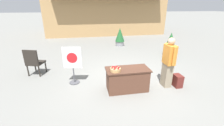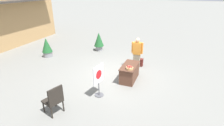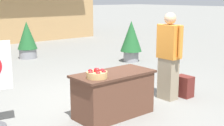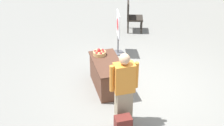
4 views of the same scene
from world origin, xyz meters
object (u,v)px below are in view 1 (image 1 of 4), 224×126
(backpack, at_px, (177,81))
(potted_plant_far_left, at_px, (170,43))
(apple_basket, at_px, (115,69))
(poster_board, at_px, (73,64))
(potted_plant_far_right, at_px, (120,37))
(patio_chair, at_px, (34,61))
(person_visitor, at_px, (168,63))
(display_table, at_px, (127,79))

(backpack, xyz_separation_m, potted_plant_far_left, (1.57, 3.21, 0.49))
(apple_basket, distance_m, poster_board, 1.58)
(apple_basket, distance_m, potted_plant_far_right, 5.94)
(apple_basket, bearing_deg, patio_chair, 147.32)
(person_visitor, bearing_deg, apple_basket, 3.12)
(display_table, height_order, backpack, display_table)
(apple_basket, xyz_separation_m, patio_chair, (-2.84, 1.82, -0.21))
(patio_chair, bearing_deg, apple_basket, -105.16)
(poster_board, distance_m, patio_chair, 1.80)
(potted_plant_far_right, bearing_deg, apple_basket, -104.73)
(backpack, height_order, patio_chair, patio_chair)
(apple_basket, height_order, person_visitor, person_visitor)
(patio_chair, relative_size, potted_plant_far_left, 0.85)
(apple_basket, distance_m, person_visitor, 1.80)
(display_table, distance_m, potted_plant_far_right, 5.76)
(apple_basket, bearing_deg, poster_board, 146.13)
(backpack, relative_size, potted_plant_far_right, 0.35)
(person_visitor, relative_size, potted_plant_far_left, 1.34)
(poster_board, distance_m, potted_plant_far_left, 5.54)
(potted_plant_far_left, bearing_deg, poster_board, -155.31)
(display_table, xyz_separation_m, patio_chair, (-3.26, 1.73, 0.22))
(apple_basket, height_order, potted_plant_far_left, potted_plant_far_left)
(potted_plant_far_left, height_order, potted_plant_far_right, potted_plant_far_left)
(display_table, bearing_deg, patio_chair, 152.09)
(potted_plant_far_left, bearing_deg, display_table, -136.88)
(backpack, xyz_separation_m, poster_board, (-3.47, 0.90, 0.53))
(display_table, bearing_deg, person_visitor, -0.03)
(display_table, xyz_separation_m, backpack, (1.74, -0.12, -0.16))
(poster_board, relative_size, patio_chair, 1.24)
(person_visitor, bearing_deg, potted_plant_far_left, -121.87)
(person_visitor, distance_m, patio_chair, 4.96)
(potted_plant_far_left, bearing_deg, patio_chair, -168.21)
(backpack, distance_m, patio_chair, 5.34)
(apple_basket, xyz_separation_m, backpack, (2.16, -0.02, -0.59))
(person_visitor, height_order, poster_board, person_visitor)
(potted_plant_far_right, bearing_deg, person_visitor, -87.12)
(backpack, bearing_deg, potted_plant_far_left, 63.99)
(apple_basket, bearing_deg, person_visitor, 3.09)
(person_visitor, relative_size, potted_plant_far_right, 1.40)
(potted_plant_far_left, bearing_deg, backpack, -116.01)
(apple_basket, bearing_deg, potted_plant_far_left, 40.63)
(display_table, height_order, patio_chair, patio_chair)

